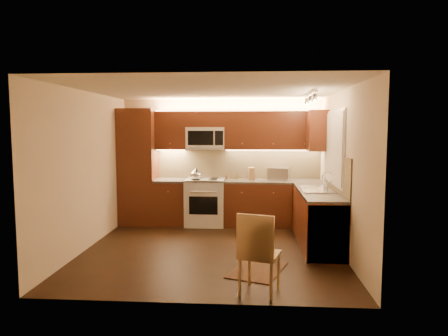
# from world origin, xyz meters

# --- Properties ---
(floor) EXTENTS (4.00, 4.00, 0.01)m
(floor) POSITION_xyz_m (0.00, 0.00, 0.00)
(floor) COLOR black
(floor) RESTS_ON ground
(ceiling) EXTENTS (4.00, 4.00, 0.01)m
(ceiling) POSITION_xyz_m (0.00, 0.00, 2.50)
(ceiling) COLOR beige
(ceiling) RESTS_ON ground
(wall_back) EXTENTS (4.00, 0.01, 2.50)m
(wall_back) POSITION_xyz_m (0.00, 2.00, 1.25)
(wall_back) COLOR beige
(wall_back) RESTS_ON ground
(wall_front) EXTENTS (4.00, 0.01, 2.50)m
(wall_front) POSITION_xyz_m (0.00, -2.00, 1.25)
(wall_front) COLOR beige
(wall_front) RESTS_ON ground
(wall_left) EXTENTS (0.01, 4.00, 2.50)m
(wall_left) POSITION_xyz_m (-2.00, 0.00, 1.25)
(wall_left) COLOR beige
(wall_left) RESTS_ON ground
(wall_right) EXTENTS (0.01, 4.00, 2.50)m
(wall_right) POSITION_xyz_m (2.00, 0.00, 1.25)
(wall_right) COLOR beige
(wall_right) RESTS_ON ground
(pantry) EXTENTS (0.70, 0.60, 2.30)m
(pantry) POSITION_xyz_m (-1.65, 1.70, 1.15)
(pantry) COLOR #45180E
(pantry) RESTS_ON floor
(base_cab_back_left) EXTENTS (0.62, 0.60, 0.86)m
(base_cab_back_left) POSITION_xyz_m (-0.99, 1.70, 0.43)
(base_cab_back_left) COLOR #45180E
(base_cab_back_left) RESTS_ON floor
(counter_back_left) EXTENTS (0.62, 0.60, 0.04)m
(counter_back_left) POSITION_xyz_m (-0.99, 1.70, 0.88)
(counter_back_left) COLOR #3D3B38
(counter_back_left) RESTS_ON base_cab_back_left
(base_cab_back_right) EXTENTS (1.92, 0.60, 0.86)m
(base_cab_back_right) POSITION_xyz_m (1.04, 1.70, 0.43)
(base_cab_back_right) COLOR #45180E
(base_cab_back_right) RESTS_ON floor
(counter_back_right) EXTENTS (1.92, 0.60, 0.04)m
(counter_back_right) POSITION_xyz_m (1.04, 1.70, 0.88)
(counter_back_right) COLOR #3D3B38
(counter_back_right) RESTS_ON base_cab_back_right
(base_cab_right) EXTENTS (0.60, 2.00, 0.86)m
(base_cab_right) POSITION_xyz_m (1.70, 0.40, 0.43)
(base_cab_right) COLOR #45180E
(base_cab_right) RESTS_ON floor
(counter_right) EXTENTS (0.60, 2.00, 0.04)m
(counter_right) POSITION_xyz_m (1.70, 0.40, 0.88)
(counter_right) COLOR #3D3B38
(counter_right) RESTS_ON base_cab_right
(dishwasher) EXTENTS (0.58, 0.60, 0.84)m
(dishwasher) POSITION_xyz_m (1.70, -0.30, 0.43)
(dishwasher) COLOR silver
(dishwasher) RESTS_ON floor
(backsplash_back) EXTENTS (3.30, 0.02, 0.60)m
(backsplash_back) POSITION_xyz_m (0.35, 1.99, 1.20)
(backsplash_back) COLOR tan
(backsplash_back) RESTS_ON wall_back
(backsplash_right) EXTENTS (0.02, 2.00, 0.60)m
(backsplash_right) POSITION_xyz_m (1.99, 0.40, 1.20)
(backsplash_right) COLOR tan
(backsplash_right) RESTS_ON wall_right
(upper_cab_back_left) EXTENTS (0.62, 0.35, 0.75)m
(upper_cab_back_left) POSITION_xyz_m (-0.99, 1.82, 1.88)
(upper_cab_back_left) COLOR #45180E
(upper_cab_back_left) RESTS_ON wall_back
(upper_cab_back_right) EXTENTS (1.92, 0.35, 0.75)m
(upper_cab_back_right) POSITION_xyz_m (1.04, 1.82, 1.88)
(upper_cab_back_right) COLOR #45180E
(upper_cab_back_right) RESTS_ON wall_back
(upper_cab_bridge) EXTENTS (0.76, 0.35, 0.31)m
(upper_cab_bridge) POSITION_xyz_m (-0.30, 1.82, 2.09)
(upper_cab_bridge) COLOR #45180E
(upper_cab_bridge) RESTS_ON wall_back
(upper_cab_right_corner) EXTENTS (0.35, 0.50, 0.75)m
(upper_cab_right_corner) POSITION_xyz_m (1.82, 1.40, 1.88)
(upper_cab_right_corner) COLOR #45180E
(upper_cab_right_corner) RESTS_ON wall_right
(stove) EXTENTS (0.76, 0.65, 0.92)m
(stove) POSITION_xyz_m (-0.30, 1.68, 0.46)
(stove) COLOR silver
(stove) RESTS_ON floor
(microwave) EXTENTS (0.76, 0.38, 0.44)m
(microwave) POSITION_xyz_m (-0.30, 1.81, 1.72)
(microwave) COLOR silver
(microwave) RESTS_ON wall_back
(window_frame) EXTENTS (0.03, 1.44, 1.24)m
(window_frame) POSITION_xyz_m (1.99, 0.55, 1.60)
(window_frame) COLOR silver
(window_frame) RESTS_ON wall_right
(window_blinds) EXTENTS (0.02, 1.36, 1.16)m
(window_blinds) POSITION_xyz_m (1.97, 0.55, 1.60)
(window_blinds) COLOR silver
(window_blinds) RESTS_ON wall_right
(sink) EXTENTS (0.52, 0.86, 0.15)m
(sink) POSITION_xyz_m (1.70, 0.55, 0.98)
(sink) COLOR silver
(sink) RESTS_ON counter_right
(faucet) EXTENTS (0.20, 0.04, 0.30)m
(faucet) POSITION_xyz_m (1.88, 0.55, 1.05)
(faucet) COLOR silver
(faucet) RESTS_ON counter_right
(track_light_bar) EXTENTS (0.04, 1.20, 0.03)m
(track_light_bar) POSITION_xyz_m (1.55, 0.40, 2.46)
(track_light_bar) COLOR silver
(track_light_bar) RESTS_ON ceiling
(kettle) EXTENTS (0.28, 0.28, 0.24)m
(kettle) POSITION_xyz_m (-0.46, 1.52, 1.04)
(kettle) COLOR silver
(kettle) RESTS_ON stove
(toaster_oven) EXTENTS (0.48, 0.41, 0.25)m
(toaster_oven) POSITION_xyz_m (1.16, 1.77, 1.02)
(toaster_oven) COLOR silver
(toaster_oven) RESTS_ON counter_back_right
(knife_block) EXTENTS (0.13, 0.19, 0.25)m
(knife_block) POSITION_xyz_m (0.61, 1.75, 1.02)
(knife_block) COLOR #9E8247
(knife_block) RESTS_ON counter_back_right
(spice_jar_a) EXTENTS (0.05, 0.05, 0.09)m
(spice_jar_a) POSITION_xyz_m (0.44, 1.83, 0.95)
(spice_jar_a) COLOR silver
(spice_jar_a) RESTS_ON counter_back_right
(spice_jar_b) EXTENTS (0.04, 0.04, 0.10)m
(spice_jar_b) POSITION_xyz_m (0.32, 1.82, 0.95)
(spice_jar_b) COLOR brown
(spice_jar_b) RESTS_ON counter_back_right
(spice_jar_c) EXTENTS (0.06, 0.06, 0.10)m
(spice_jar_c) POSITION_xyz_m (0.31, 1.87, 0.95)
(spice_jar_c) COLOR silver
(spice_jar_c) RESTS_ON counter_back_right
(spice_jar_d) EXTENTS (0.05, 0.05, 0.09)m
(spice_jar_d) POSITION_xyz_m (0.14, 1.94, 0.95)
(spice_jar_d) COLOR #9C582F
(spice_jar_d) RESTS_ON counter_back_right
(soap_bottle) EXTENTS (0.09, 0.09, 0.18)m
(soap_bottle) POSITION_xyz_m (1.89, 0.81, 0.99)
(soap_bottle) COLOR silver
(soap_bottle) RESTS_ON counter_right
(rug) EXTENTS (0.88, 1.07, 0.01)m
(rug) POSITION_xyz_m (0.71, -0.90, 0.01)
(rug) COLOR black
(rug) RESTS_ON floor
(dining_chair) EXTENTS (0.53, 0.53, 0.97)m
(dining_chair) POSITION_xyz_m (0.72, -1.67, 0.48)
(dining_chair) COLOR #9E8247
(dining_chair) RESTS_ON floor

